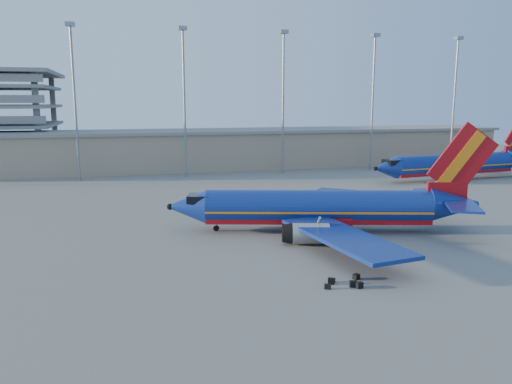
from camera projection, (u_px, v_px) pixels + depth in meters
ground at (279, 234)px, 56.30m from camera, size 220.00×220.00×0.00m
terminal_building at (246, 148)px, 113.22m from camera, size 122.00×16.00×8.50m
light_mast_row at (235, 87)px, 98.18m from camera, size 101.60×1.60×28.65m
aircraft_main at (325, 209)px, 56.86m from camera, size 36.23×34.37×12.55m
aircraft_second at (457, 164)px, 95.21m from camera, size 38.17×14.80×12.94m
luggage_pile at (345, 282)px, 40.61m from camera, size 3.83×2.48×0.55m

